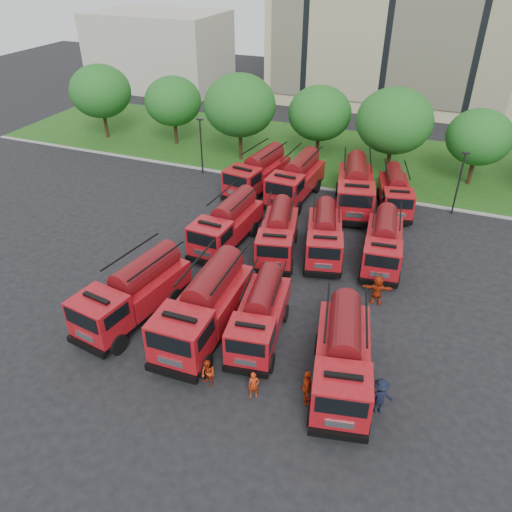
% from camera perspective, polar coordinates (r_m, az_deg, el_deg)
% --- Properties ---
extents(ground, '(140.00, 140.00, 0.00)m').
position_cam_1_polar(ground, '(29.96, -3.82, -5.47)').
color(ground, black).
rests_on(ground, ground).
extents(lawn, '(70.00, 16.00, 0.12)m').
position_cam_1_polar(lawn, '(51.69, 8.62, 11.37)').
color(lawn, '#124312').
rests_on(lawn, ground).
extents(curb, '(70.00, 0.30, 0.14)m').
position_cam_1_polar(curb, '(44.42, 6.01, 7.96)').
color(curb, gray).
rests_on(curb, ground).
extents(side_building, '(18.00, 12.00, 10.00)m').
position_cam_1_polar(side_building, '(77.90, -10.91, 22.09)').
color(side_building, '#AAA497').
rests_on(side_building, ground).
extents(tree_0, '(6.30, 6.30, 7.70)m').
position_cam_1_polar(tree_0, '(56.87, -17.37, 17.53)').
color(tree_0, '#382314').
rests_on(tree_0, ground).
extents(tree_1, '(5.71, 5.71, 6.98)m').
position_cam_1_polar(tree_1, '(53.35, -9.46, 17.06)').
color(tree_1, '#382314').
rests_on(tree_1, ground).
extents(tree_2, '(6.72, 6.72, 8.22)m').
position_cam_1_polar(tree_2, '(48.31, -1.86, 16.83)').
color(tree_2, '#382314').
rests_on(tree_2, ground).
extents(tree_3, '(5.88, 5.88, 7.19)m').
position_cam_1_polar(tree_3, '(48.59, 7.29, 15.87)').
color(tree_3, '#382314').
rests_on(tree_3, ground).
extents(tree_4, '(6.55, 6.55, 8.01)m').
position_cam_1_polar(tree_4, '(45.84, 15.54, 14.66)').
color(tree_4, '#382314').
rests_on(tree_4, ground).
extents(tree_5, '(5.46, 5.46, 6.68)m').
position_cam_1_polar(tree_5, '(46.89, 24.17, 12.29)').
color(tree_5, '#382314').
rests_on(tree_5, ground).
extents(lamp_post_0, '(0.60, 0.25, 5.11)m').
position_cam_1_polar(lamp_post_0, '(46.19, -6.30, 12.71)').
color(lamp_post_0, black).
rests_on(lamp_post_0, ground).
extents(lamp_post_1, '(0.60, 0.25, 5.11)m').
position_cam_1_polar(lamp_post_1, '(41.41, 22.22, 8.06)').
color(lamp_post_1, black).
rests_on(lamp_post_1, ground).
extents(fire_truck_0, '(3.75, 7.86, 3.43)m').
position_cam_1_polar(fire_truck_0, '(28.74, -13.83, -4.06)').
color(fire_truck_0, black).
rests_on(fire_truck_0, ground).
extents(fire_truck_1, '(3.09, 8.05, 3.63)m').
position_cam_1_polar(fire_truck_1, '(26.88, -5.88, -5.76)').
color(fire_truck_1, black).
rests_on(fire_truck_1, ground).
extents(fire_truck_2, '(3.23, 6.86, 3.00)m').
position_cam_1_polar(fire_truck_2, '(26.69, 0.45, -6.76)').
color(fire_truck_2, black).
rests_on(fire_truck_2, ground).
extents(fire_truck_3, '(3.96, 7.72, 3.35)m').
position_cam_1_polar(fire_truck_3, '(24.44, 9.87, -11.27)').
color(fire_truck_3, black).
rests_on(fire_truck_3, ground).
extents(fire_truck_4, '(2.95, 7.33, 3.28)m').
position_cam_1_polar(fire_truck_4, '(34.84, -3.31, 3.71)').
color(fire_truck_4, black).
rests_on(fire_truck_4, ground).
extents(fire_truck_5, '(3.79, 7.05, 3.05)m').
position_cam_1_polar(fire_truck_5, '(33.86, 2.51, 2.60)').
color(fire_truck_5, black).
rests_on(fire_truck_5, ground).
extents(fire_truck_6, '(3.84, 7.01, 3.03)m').
position_cam_1_polar(fire_truck_6, '(33.98, 7.84, 2.39)').
color(fire_truck_6, black).
rests_on(fire_truck_6, ground).
extents(fire_truck_7, '(3.07, 6.92, 3.05)m').
position_cam_1_polar(fire_truck_7, '(33.83, 14.35, 1.49)').
color(fire_truck_7, black).
rests_on(fire_truck_7, ground).
extents(fire_truck_8, '(3.62, 7.75, 3.39)m').
position_cam_1_polar(fire_truck_8, '(42.74, 0.20, 9.52)').
color(fire_truck_8, black).
rests_on(fire_truck_8, ground).
extents(fire_truck_9, '(3.12, 7.71, 3.45)m').
position_cam_1_polar(fire_truck_9, '(41.53, 4.60, 8.74)').
color(fire_truck_9, black).
rests_on(fire_truck_9, ground).
extents(fire_truck_10, '(4.32, 8.35, 3.62)m').
position_cam_1_polar(fire_truck_10, '(40.54, 11.26, 7.73)').
color(fire_truck_10, black).
rests_on(fire_truck_10, ground).
extents(fire_truck_11, '(3.66, 6.80, 2.94)m').
position_cam_1_polar(fire_truck_11, '(41.22, 15.62, 7.04)').
color(fire_truck_11, black).
rests_on(fire_truck_11, ground).
extents(firefighter_0, '(0.66, 0.60, 1.47)m').
position_cam_1_polar(firefighter_0, '(24.69, -0.25, -15.71)').
color(firefighter_0, '#A2280C').
rests_on(firefighter_0, ground).
extents(firefighter_1, '(0.86, 0.64, 1.57)m').
position_cam_1_polar(firefighter_1, '(25.25, -5.40, -14.48)').
color(firefighter_1, '#A2280C').
rests_on(firefighter_1, ground).
extents(firefighter_2, '(1.00, 1.30, 1.95)m').
position_cam_1_polar(firefighter_2, '(24.55, 5.70, -16.27)').
color(firefighter_2, '#A2280C').
rests_on(firefighter_2, ground).
extents(firefighter_3, '(1.38, 1.01, 1.92)m').
position_cam_1_polar(firefighter_3, '(24.76, 13.65, -16.78)').
color(firefighter_3, black).
rests_on(firefighter_3, ground).
extents(firefighter_4, '(0.85, 0.98, 1.68)m').
position_cam_1_polar(firefighter_4, '(30.70, -0.34, -4.32)').
color(firefighter_4, black).
rests_on(firefighter_4, ground).
extents(firefighter_5, '(1.91, 1.13, 1.93)m').
position_cam_1_polar(firefighter_5, '(30.78, 13.46, -5.26)').
color(firefighter_5, '#A2280C').
rests_on(firefighter_5, ground).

